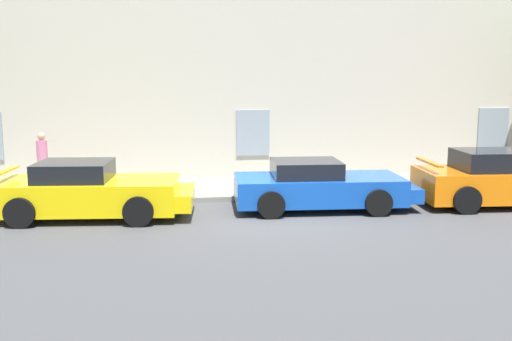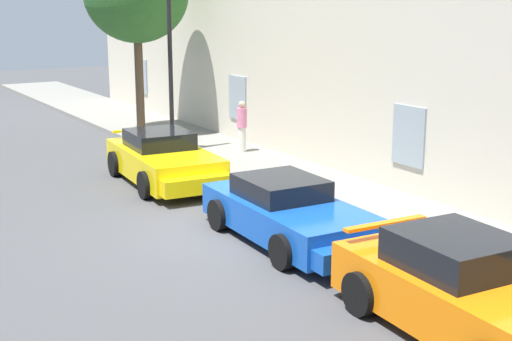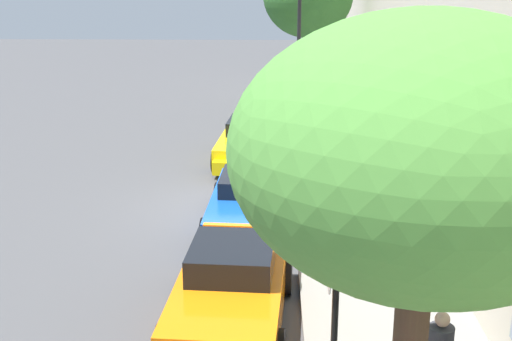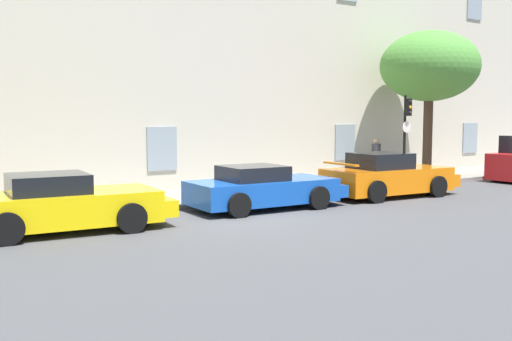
# 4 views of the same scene
# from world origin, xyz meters

# --- Properties ---
(ground_plane) EXTENTS (80.00, 80.00, 0.00)m
(ground_plane) POSITION_xyz_m (0.00, 0.00, 0.00)
(ground_plane) COLOR #444447
(sidewalk) EXTENTS (60.00, 3.27, 0.14)m
(sidewalk) POSITION_xyz_m (0.00, 3.52, 0.07)
(sidewalk) COLOR gray
(sidewalk) RESTS_ON ground
(sportscar_red_lead) EXTENTS (4.87, 2.48, 1.39)m
(sportscar_red_lead) POSITION_xyz_m (-4.51, 0.57, 0.62)
(sportscar_red_lead) COLOR yellow
(sportscar_red_lead) RESTS_ON ground
(sportscar_yellow_flank) EXTENTS (4.79, 2.30, 1.28)m
(sportscar_yellow_flank) POSITION_xyz_m (1.31, 0.73, 0.58)
(sportscar_yellow_flank) COLOR #144CB2
(sportscar_yellow_flank) RESTS_ON ground
(sportscar_white_middle) EXTENTS (4.85, 2.39, 1.49)m
(sportscar_white_middle) POSITION_xyz_m (6.30, 0.53, 0.65)
(sportscar_white_middle) COLOR orange
(sportscar_white_middle) RESTS_ON ground
(tree_near_kerb) EXTENTS (4.01, 4.01, 6.04)m
(tree_near_kerb) POSITION_xyz_m (10.89, 2.83, 4.71)
(tree_near_kerb) COLOR #473323
(tree_near_kerb) RESTS_ON sidewalk
(traffic_light) EXTENTS (0.44, 0.36, 3.35)m
(traffic_light) POSITION_xyz_m (8.81, 2.13, 2.43)
(traffic_light) COLOR black
(traffic_light) RESTS_ON sidewalk
(street_lamp) EXTENTS (0.44, 1.42, 6.07)m
(street_lamp) POSITION_xyz_m (-7.61, 1.82, 4.30)
(street_lamp) COLOR black
(street_lamp) RESTS_ON sidewalk
(pedestrian_strolling) EXTENTS (0.44, 0.44, 1.64)m
(pedestrian_strolling) POSITION_xyz_m (-6.49, 4.15, 0.99)
(pedestrian_strolling) COLOR silver
(pedestrian_strolling) RESTS_ON sidewalk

